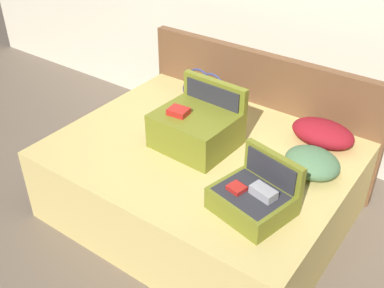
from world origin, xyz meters
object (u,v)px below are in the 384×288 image
(bed, at_px, (201,181))
(duffel_bag, at_px, (206,93))
(pillow_center_head, at_px, (323,133))
(hard_case_large, at_px, (196,126))
(hard_case_medium, at_px, (254,197))
(pillow_near_headboard, at_px, (312,163))

(bed, distance_m, duffel_bag, 0.72)
(pillow_center_head, bearing_deg, bed, -139.74)
(hard_case_large, distance_m, hard_case_medium, 0.76)
(hard_case_medium, xyz_separation_m, duffel_bag, (-0.91, 0.85, 0.03))
(bed, height_order, hard_case_large, hard_case_large)
(hard_case_large, bearing_deg, pillow_near_headboard, 14.18)
(hard_case_medium, distance_m, duffel_bag, 1.24)
(hard_case_medium, bearing_deg, bed, 162.90)
(bed, distance_m, pillow_center_head, 0.92)
(hard_case_medium, xyz_separation_m, pillow_near_headboard, (0.13, 0.53, -0.02))
(pillow_near_headboard, distance_m, pillow_center_head, 0.37)
(bed, height_order, hard_case_medium, hard_case_medium)
(duffel_bag, distance_m, pillow_center_head, 0.96)
(hard_case_medium, distance_m, pillow_near_headboard, 0.54)
(pillow_near_headboard, xyz_separation_m, pillow_center_head, (-0.08, 0.37, 0.00))
(duffel_bag, relative_size, pillow_near_headboard, 1.23)
(bed, relative_size, hard_case_medium, 4.12)
(hard_case_large, bearing_deg, pillow_center_head, 39.38)
(bed, xyz_separation_m, duffel_bag, (-0.31, 0.50, 0.42))
(hard_case_medium, bearing_deg, pillow_near_headboard, 89.56)
(hard_case_large, relative_size, pillow_center_head, 1.20)
(duffel_bag, xyz_separation_m, pillow_near_headboard, (1.04, -0.32, -0.05))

